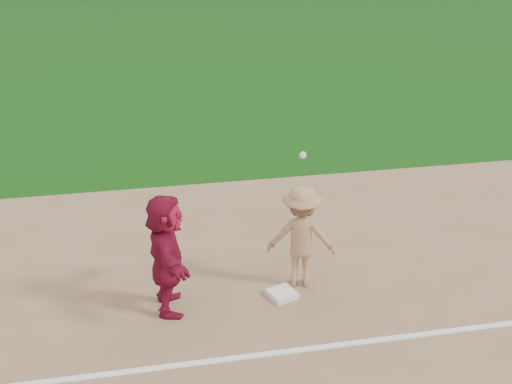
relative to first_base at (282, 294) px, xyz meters
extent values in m
plane|color=#12440D|center=(-0.20, -0.49, -0.06)|extent=(160.00, 160.00, 0.00)
cube|color=white|center=(-0.20, -1.29, -0.04)|extent=(60.00, 0.10, 0.01)
cube|color=white|center=(0.00, 0.00, 0.00)|extent=(0.48, 0.48, 0.08)
imported|color=maroon|center=(-1.66, 0.03, 0.85)|extent=(0.53, 1.65, 1.78)
imported|color=#969699|center=(0.36, 0.31, 0.76)|extent=(1.16, 0.86, 1.60)
sphere|color=white|center=(0.20, -0.17, 2.25)|extent=(0.10, 0.10, 0.10)
camera|label=1|loc=(-1.96, -7.88, 5.22)|focal=45.00mm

